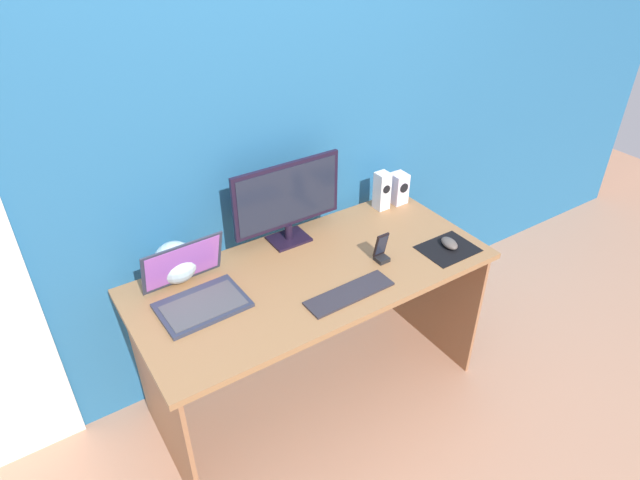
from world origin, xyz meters
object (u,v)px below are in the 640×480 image
at_px(fishbowl, 175,262).
at_px(keyboard_external, 349,293).
at_px(speaker_near_monitor, 382,191).
at_px(laptop, 196,291).
at_px(mouse, 449,243).
at_px(speaker_right, 399,188).
at_px(monitor, 287,200).
at_px(phone_in_dock, 381,251).

height_order(fishbowl, keyboard_external, fishbowl).
xyz_separation_m(speaker_near_monitor, keyboard_external, (-0.55, -0.48, -0.09)).
distance_m(speaker_near_monitor, laptop, 1.09).
bearing_deg(speaker_near_monitor, mouse, -85.32).
height_order(speaker_right, keyboard_external, speaker_right).
bearing_deg(monitor, phone_in_dock, -54.51).
bearing_deg(fishbowl, keyboard_external, -41.42).
distance_m(mouse, phone_in_dock, 0.34).
height_order(monitor, speaker_near_monitor, monitor).
xyz_separation_m(speaker_near_monitor, laptop, (-1.08, -0.17, -0.05)).
bearing_deg(mouse, laptop, 177.62).
relative_size(keyboard_external, mouse, 3.86).
relative_size(speaker_near_monitor, keyboard_external, 0.51).
relative_size(speaker_right, keyboard_external, 0.42).
relative_size(speaker_right, phone_in_dock, 1.17).
xyz_separation_m(monitor, mouse, (0.58, -0.45, -0.20)).
relative_size(speaker_near_monitor, phone_in_dock, 1.43).
bearing_deg(phone_in_dock, laptop, 166.61).
distance_m(monitor, keyboard_external, 0.52).
xyz_separation_m(fishbowl, phone_in_dock, (0.80, -0.36, -0.04)).
xyz_separation_m(speaker_right, phone_in_dock, (-0.40, -0.36, -0.03)).
bearing_deg(mouse, fishbowl, 169.71).
bearing_deg(speaker_near_monitor, fishbowl, 179.93).
height_order(speaker_near_monitor, phone_in_dock, speaker_near_monitor).
xyz_separation_m(speaker_near_monitor, fishbowl, (-1.09, 0.00, -0.01)).
bearing_deg(speaker_near_monitor, phone_in_dock, -128.60).
relative_size(mouse, phone_in_dock, 0.72).
bearing_deg(monitor, speaker_near_monitor, -0.03).
bearing_deg(fishbowl, mouse, -21.97).
xyz_separation_m(speaker_right, mouse, (-0.07, -0.45, -0.06)).
bearing_deg(keyboard_external, speaker_near_monitor, 40.38).
xyz_separation_m(laptop, fishbowl, (-0.01, 0.18, 0.04)).
distance_m(speaker_near_monitor, fishbowl, 1.09).
height_order(laptop, fishbowl, laptop).
distance_m(speaker_right, laptop, 1.20).
relative_size(fishbowl, keyboard_external, 0.47).
xyz_separation_m(monitor, speaker_right, (0.66, -0.00, -0.14)).
xyz_separation_m(monitor, fishbowl, (-0.54, 0.00, -0.13)).
height_order(monitor, mouse, monitor).
relative_size(monitor, speaker_near_monitor, 2.69).
bearing_deg(laptop, monitor, 18.21).
bearing_deg(keyboard_external, speaker_right, 35.22).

